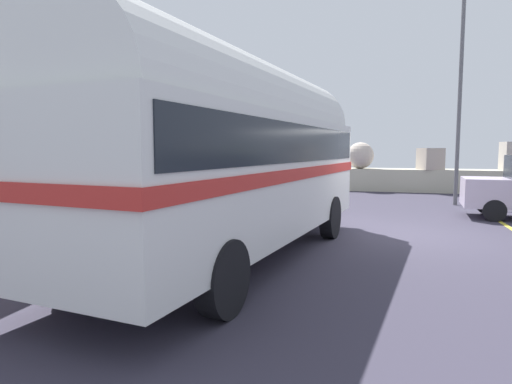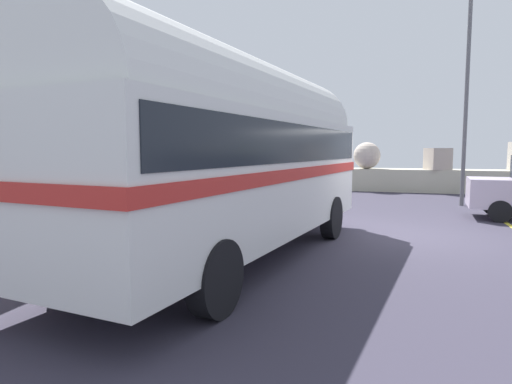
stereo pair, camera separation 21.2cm
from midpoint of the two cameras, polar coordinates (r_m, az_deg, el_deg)
The scene contains 5 objects.
ground at distance 10.97m, azimuth 18.43°, elevation -5.40°, with size 32.00×26.00×0.02m.
breakwater at distance 22.61m, azimuth 18.80°, elevation 1.92°, with size 31.36×2.24×2.46m.
vintage_coach at distance 7.95m, azimuth -3.32°, elevation 5.61°, with size 3.49×8.82×3.70m.
second_coach at distance 9.96m, azimuth -29.77°, elevation 4.88°, with size 2.76×8.67×3.70m.
lamp_post at distance 17.49m, azimuth 25.01°, elevation 11.79°, with size 0.77×0.80×7.36m.
Camera 1 is at (-0.50, -10.80, 2.04)m, focal length 30.60 mm.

